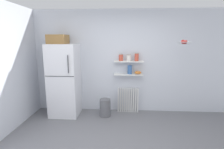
# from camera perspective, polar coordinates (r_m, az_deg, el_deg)

# --- Properties ---
(ground_plane) EXTENTS (7.04, 7.04, 0.00)m
(ground_plane) POSITION_cam_1_polar(r_m,az_deg,el_deg) (3.53, 2.13, -20.69)
(ground_plane) COLOR slate
(back_wall) EXTENTS (7.04, 0.10, 2.60)m
(back_wall) POSITION_cam_1_polar(r_m,az_deg,el_deg) (4.58, 2.74, 4.14)
(back_wall) COLOR silver
(back_wall) RESTS_ON ground_plane
(refrigerator) EXTENTS (0.69, 0.70, 1.98)m
(refrigerator) POSITION_cam_1_polar(r_m,az_deg,el_deg) (4.50, -15.17, -1.17)
(refrigerator) COLOR silver
(refrigerator) RESTS_ON ground_plane
(radiator) EXTENTS (0.54, 0.12, 0.63)m
(radiator) POSITION_cam_1_polar(r_m,az_deg,el_deg) (4.68, 5.17, -8.18)
(radiator) COLOR white
(radiator) RESTS_ON ground_plane
(wall_shelf_lower) EXTENTS (0.72, 0.22, 0.02)m
(wall_shelf_lower) POSITION_cam_1_polar(r_m,az_deg,el_deg) (4.47, 5.33, 0.05)
(wall_shelf_lower) COLOR white
(wall_shelf_upper) EXTENTS (0.72, 0.22, 0.02)m
(wall_shelf_upper) POSITION_cam_1_polar(r_m,az_deg,el_deg) (4.42, 5.41, 4.24)
(wall_shelf_upper) COLOR white
(storage_jar_0) EXTENTS (0.11, 0.11, 0.18)m
(storage_jar_0) POSITION_cam_1_polar(r_m,az_deg,el_deg) (4.40, 2.89, 5.55)
(storage_jar_0) COLOR #C64C38
(storage_jar_0) RESTS_ON wall_shelf_upper
(storage_jar_1) EXTENTS (0.11, 0.11, 0.16)m
(storage_jar_1) POSITION_cam_1_polar(r_m,az_deg,el_deg) (4.41, 5.43, 5.45)
(storage_jar_1) COLOR silver
(storage_jar_1) RESTS_ON wall_shelf_upper
(storage_jar_2) EXTENTS (0.10, 0.10, 0.20)m
(storage_jar_2) POSITION_cam_1_polar(r_m,az_deg,el_deg) (4.42, 7.97, 5.64)
(storage_jar_2) COLOR #C64C38
(storage_jar_2) RESTS_ON wall_shelf_upper
(vase) EXTENTS (0.11, 0.11, 0.22)m
(vase) POSITION_cam_1_polar(r_m,az_deg,el_deg) (4.45, 5.73, 1.59)
(vase) COLOR #38609E
(vase) RESTS_ON wall_shelf_lower
(shelf_bowl) EXTENTS (0.17, 0.17, 0.08)m
(shelf_bowl) POSITION_cam_1_polar(r_m,az_deg,el_deg) (4.47, 8.36, 0.65)
(shelf_bowl) COLOR orange
(shelf_bowl) RESTS_ON wall_shelf_lower
(trash_bin) EXTENTS (0.27, 0.27, 0.43)m
(trash_bin) POSITION_cam_1_polar(r_m,az_deg,el_deg) (4.42, -2.23, -10.65)
(trash_bin) COLOR slate
(trash_bin) RESTS_ON ground_plane
(hanging_fruit_basket) EXTENTS (0.29, 0.29, 0.10)m
(hanging_fruit_basket) POSITION_cam_1_polar(r_m,az_deg,el_deg) (4.14, 22.28, 9.58)
(hanging_fruit_basket) COLOR #B2B2B7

